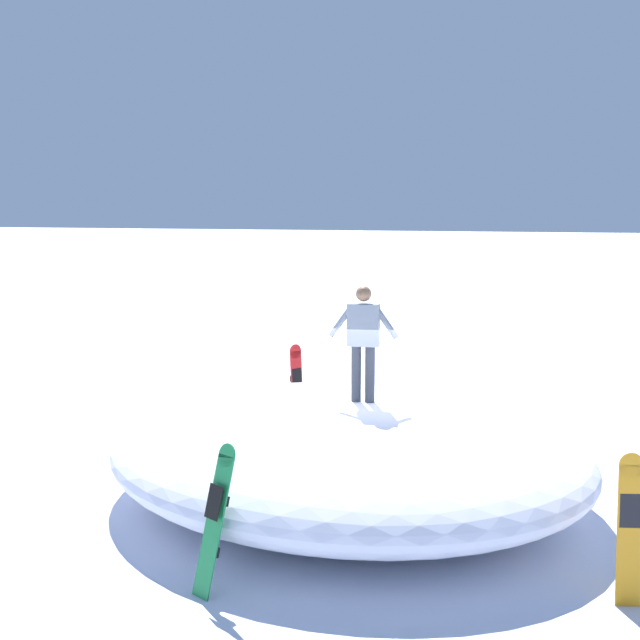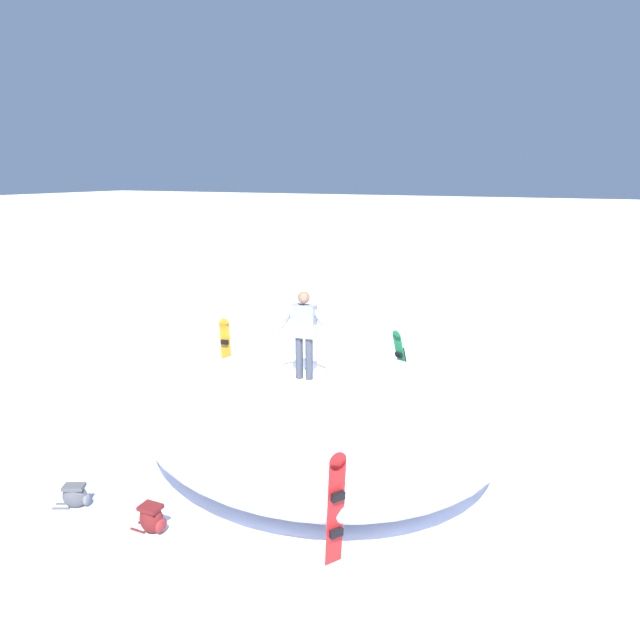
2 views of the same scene
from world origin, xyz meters
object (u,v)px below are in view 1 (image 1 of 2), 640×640
Objects in this scene: snowboard_secondary_upright at (629,527)px; snowboarder_standing at (363,336)px; snowboard_primary_upright at (297,389)px; snowboard_tertiary_upright at (216,517)px; backpack_far at (538,435)px; backpack_near at (450,427)px.

snowboarder_standing is at bearing 54.95° from snowboard_secondary_upright.
snowboard_primary_upright is (2.90, 1.94, -1.51)m from snowboarder_standing.
snowboard_secondary_upright is at bearing -77.62° from snowboard_tertiary_upright.
backpack_far is at bearing -35.08° from snowboarder_standing.
snowboard_tertiary_upright is at bearing 102.38° from snowboard_secondary_upright.
snowboard_secondary_upright is 1.01× the size of snowboard_tertiary_upright.
snowboard_secondary_upright is (-5.35, -5.43, -0.02)m from snowboard_primary_upright.
snowboard_primary_upright is 1.04× the size of snowboard_tertiary_upright.
snowboard_secondary_upright is 6.46m from backpack_near.
snowboard_primary_upright is 1.03× the size of snowboard_secondary_upright.
snowboarder_standing reaches higher than backpack_near.
snowboard_secondary_upright reaches higher than backpack_near.
backpack_far is at bearing 10.74° from snowboard_secondary_upright.
snowboard_tertiary_upright is 7.56m from backpack_far.
snowboarder_standing is 1.02× the size of snowboard_tertiary_upright.
snowboard_primary_upright is at bearing 9.79° from snowboard_tertiary_upright.
snowboard_tertiary_upright is (-3.41, 0.85, -1.54)m from snowboarder_standing.
snowboard_primary_upright is 3.04× the size of backpack_near.
snowboard_tertiary_upright is 2.93× the size of backpack_near.
snowboarder_standing is at bearing -13.99° from snowboard_tertiary_upright.
snowboard_primary_upright is 2.84× the size of backpack_far.
snowboarder_standing reaches higher than snowboard_secondary_upright.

